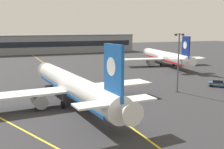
{
  "coord_description": "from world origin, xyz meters",
  "views": [
    {
      "loc": [
        -15.84,
        -36.29,
        13.64
      ],
      "look_at": [
        2.5,
        9.32,
        5.36
      ],
      "focal_mm": 44.46,
      "sensor_mm": 36.0,
      "label": 1
    }
  ],
  "objects_px": {
    "airliner_foreground": "(73,86)",
    "service_car_nearest": "(218,83)",
    "airliner_background": "(166,57)",
    "apron_lamp_post": "(178,62)"
  },
  "relations": [
    {
      "from": "service_car_nearest",
      "to": "airliner_background",
      "type": "bearing_deg",
      "value": 76.4
    },
    {
      "from": "apron_lamp_post",
      "to": "service_car_nearest",
      "type": "height_order",
      "value": "apron_lamp_post"
    },
    {
      "from": "airliner_foreground",
      "to": "service_car_nearest",
      "type": "xyz_separation_m",
      "value": [
        35.19,
        2.09,
        -2.6
      ]
    },
    {
      "from": "airliner_background",
      "to": "service_car_nearest",
      "type": "distance_m",
      "value": 37.17
    },
    {
      "from": "airliner_background",
      "to": "service_car_nearest",
      "type": "bearing_deg",
      "value": -103.6
    },
    {
      "from": "airliner_foreground",
      "to": "airliner_background",
      "type": "relative_size",
      "value": 1.05
    },
    {
      "from": "airliner_background",
      "to": "apron_lamp_post",
      "type": "xyz_separation_m",
      "value": [
        -20.74,
        -36.95,
        3.35
      ]
    },
    {
      "from": "apron_lamp_post",
      "to": "service_car_nearest",
      "type": "bearing_deg",
      "value": 4.27
    },
    {
      "from": "airliner_foreground",
      "to": "apron_lamp_post",
      "type": "xyz_separation_m",
      "value": [
        23.17,
        1.19,
        3.2
      ]
    },
    {
      "from": "airliner_background",
      "to": "service_car_nearest",
      "type": "xyz_separation_m",
      "value": [
        -8.72,
        -36.05,
        -2.45
      ]
    }
  ]
}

